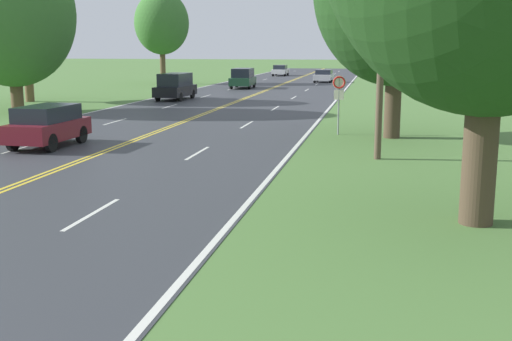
# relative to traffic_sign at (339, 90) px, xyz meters

# --- Properties ---
(traffic_sign) EXTENTS (0.60, 0.10, 2.65)m
(traffic_sign) POSITION_rel_traffic_sign_xyz_m (0.00, 0.00, 0.00)
(traffic_sign) COLOR gray
(traffic_sign) RESTS_ON ground
(utility_pole_midground) EXTENTS (1.80, 0.24, 7.75)m
(utility_pole_midground) POSITION_rel_traffic_sign_xyz_m (1.80, -6.17, 2.03)
(utility_pole_midground) COLOR brown
(utility_pole_midground) RESTS_ON ground
(tree_left_verge) EXTENTS (7.40, 7.40, 10.06)m
(tree_left_verge) POSITION_rel_traffic_sign_xyz_m (-19.61, 6.21, 3.79)
(tree_left_verge) COLOR brown
(tree_left_verge) RESTS_ON ground
(tree_mid_treeline) EXTENTS (5.71, 5.71, 9.63)m
(tree_mid_treeline) POSITION_rel_traffic_sign_xyz_m (-20.95, 36.68, 4.33)
(tree_mid_treeline) COLOR brown
(tree_mid_treeline) RESTS_ON ground
(tree_right_cluster) EXTENTS (6.28, 6.28, 10.65)m
(tree_right_cluster) POSITION_rel_traffic_sign_xyz_m (-23.05, 13.53, 5.01)
(tree_right_cluster) COLOR brown
(tree_right_cluster) RESTS_ON ground
(car_maroon_hatchback_mid_near) EXTENTS (1.87, 3.96, 1.64)m
(car_maroon_hatchback_mid_near) POSITION_rel_traffic_sign_xyz_m (-11.05, -5.80, -1.12)
(car_maroon_hatchback_mid_near) COLOR black
(car_maroon_hatchback_mid_near) RESTS_ON ground
(car_black_van_mid_far) EXTENTS (2.05, 4.68, 1.97)m
(car_black_van_mid_far) POSITION_rel_traffic_sign_xyz_m (-13.23, 17.11, -0.99)
(car_black_van_mid_far) COLOR black
(car_black_van_mid_far) RESTS_ON ground
(car_dark_green_van_receding) EXTENTS (2.15, 4.74, 1.88)m
(car_dark_green_van_receding) POSITION_rel_traffic_sign_xyz_m (-11.09, 31.18, -1.01)
(car_dark_green_van_receding) COLOR black
(car_dark_green_van_receding) RESTS_ON ground
(car_silver_sedan_distant) EXTENTS (2.02, 3.97, 1.39)m
(car_silver_sedan_distant) POSITION_rel_traffic_sign_xyz_m (-4.42, 42.93, -1.28)
(car_silver_sedan_distant) COLOR black
(car_silver_sedan_distant) RESTS_ON ground
(car_white_sedan_horizon) EXTENTS (1.84, 4.42, 1.45)m
(car_white_sedan_horizon) POSITION_rel_traffic_sign_xyz_m (-11.64, 58.09, -1.24)
(car_white_sedan_horizon) COLOR black
(car_white_sedan_horizon) RESTS_ON ground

